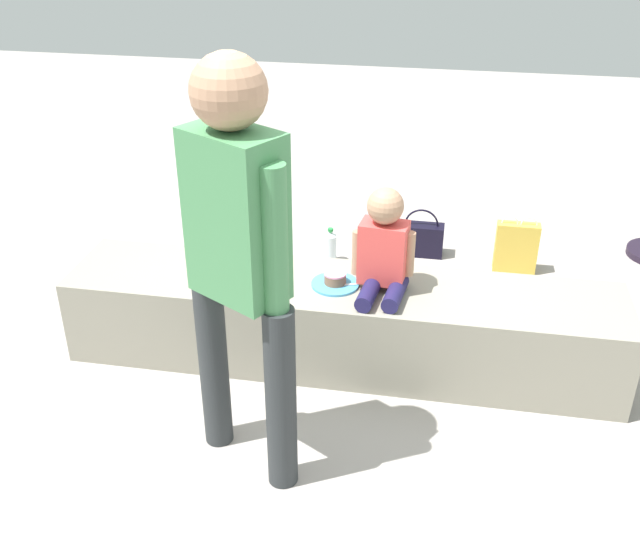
# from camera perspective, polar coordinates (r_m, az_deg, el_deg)

# --- Properties ---
(ground_plane) EXTENTS (12.00, 12.00, 0.00)m
(ground_plane) POSITION_cam_1_polar(r_m,az_deg,el_deg) (3.63, 1.61, -6.47)
(ground_plane) COLOR #A19893
(concrete_ledge) EXTENTS (2.58, 0.50, 0.41)m
(concrete_ledge) POSITION_cam_1_polar(r_m,az_deg,el_deg) (3.51, 1.66, -3.71)
(concrete_ledge) COLOR gray
(concrete_ledge) RESTS_ON ground_plane
(child_seated) EXTENTS (0.28, 0.33, 0.48)m
(child_seated) POSITION_cam_1_polar(r_m,az_deg,el_deg) (3.27, 4.92, 2.08)
(child_seated) COLOR #1E1B4A
(child_seated) RESTS_ON concrete_ledge
(adult_standing) EXTENTS (0.43, 0.34, 1.62)m
(adult_standing) POSITION_cam_1_polar(r_m,az_deg,el_deg) (2.55, -6.35, 2.48)
(adult_standing) COLOR #2B2F31
(adult_standing) RESTS_ON ground_plane
(cake_plate) EXTENTS (0.22, 0.22, 0.07)m
(cake_plate) POSITION_cam_1_polar(r_m,az_deg,el_deg) (3.39, 1.18, -0.51)
(cake_plate) COLOR #4CA5D8
(cake_plate) RESTS_ON concrete_ledge
(gift_bag) EXTENTS (0.24, 0.08, 0.35)m
(gift_bag) POSITION_cam_1_polar(r_m,az_deg,el_deg) (4.46, 14.84, 2.05)
(gift_bag) COLOR gold
(gift_bag) RESTS_ON ground_plane
(water_bottle_near_gift) EXTENTS (0.06, 0.06, 0.19)m
(water_bottle_near_gift) POSITION_cam_1_polar(r_m,az_deg,el_deg) (4.15, -3.89, -0.15)
(water_bottle_near_gift) COLOR silver
(water_bottle_near_gift) RESTS_ON ground_plane
(water_bottle_far_side) EXTENTS (0.07, 0.07, 0.22)m
(water_bottle_far_side) POSITION_cam_1_polar(r_m,az_deg,el_deg) (4.45, 0.81, 2.18)
(water_bottle_far_side) COLOR silver
(water_bottle_far_side) RESTS_ON ground_plane
(party_cup_red) EXTENTS (0.08, 0.08, 0.12)m
(party_cup_red) POSITION_cam_1_polar(r_m,az_deg,el_deg) (4.15, 2.38, -0.61)
(party_cup_red) COLOR red
(party_cup_red) RESTS_ON ground_plane
(cake_box_white) EXTENTS (0.40, 0.39, 0.12)m
(cake_box_white) POSITION_cam_1_polar(r_m,az_deg,el_deg) (4.37, -8.16, 0.75)
(cake_box_white) COLOR white
(cake_box_white) RESTS_ON ground_plane
(handbag_black_leather) EXTENTS (0.28, 0.11, 0.30)m
(handbag_black_leather) POSITION_cam_1_polar(r_m,az_deg,el_deg) (4.57, 7.73, 2.76)
(handbag_black_leather) COLOR black
(handbag_black_leather) RESTS_ON ground_plane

